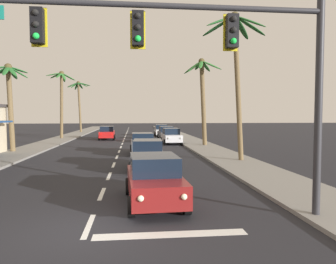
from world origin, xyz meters
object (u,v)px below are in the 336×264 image
sedan_third_in_queue (148,154)px  sedan_parked_mid_kerb (166,133)px  sedan_oncoming_far (107,133)px  sedan_parked_nearest_kerb (161,130)px  palm_right_second (236,54)px  traffic_signal_mast (197,49)px  sedan_lead_at_stop_bar (154,179)px  palm_right_third (203,88)px  palm_left_farthest (79,95)px  palm_left_second (10,91)px  sedan_parked_far_kerb (171,136)px  sedan_fifth_in_queue (143,143)px  palm_left_third (62,92)px

sedan_third_in_queue → sedan_parked_mid_kerb: 21.46m
sedan_oncoming_far → sedan_parked_nearest_kerb: bearing=36.4°
palm_right_second → sedan_third_in_queue: bearing=-159.0°
traffic_signal_mast → sedan_parked_nearest_kerb: size_ratio=2.45×
sedan_lead_at_stop_bar → palm_right_third: palm_right_third is taller
sedan_lead_at_stop_bar → palm_left_farthest: size_ratio=0.50×
sedan_third_in_queue → sedan_oncoming_far: 22.93m
sedan_oncoming_far → sedan_third_in_queue: bearing=-79.6°
palm_left_second → palm_right_second: (16.60, -6.83, 2.03)m
sedan_oncoming_far → sedan_parked_far_kerb: same height
traffic_signal_mast → sedan_oncoming_far: (-5.14, 31.76, -4.08)m
sedan_lead_at_stop_bar → palm_right_third: size_ratio=0.52×
sedan_fifth_in_queue → palm_left_farthest: 33.74m
sedan_oncoming_far → palm_right_second: (9.99, -20.31, 6.20)m
traffic_signal_mast → palm_left_second: size_ratio=1.51×
sedan_lead_at_stop_bar → palm_left_third: palm_left_third is taller
traffic_signal_mast → palm_left_farthest: (-11.19, 47.89, 1.58)m
sedan_parked_nearest_kerb → palm_left_third: (-13.05, -4.05, 5.09)m
palm_left_second → palm_left_farthest: palm_left_farthest is taller
sedan_lead_at_stop_bar → sedan_parked_far_kerb: size_ratio=1.00×
sedan_parked_mid_kerb → palm_left_farthest: palm_left_farthest is taller
sedan_third_in_queue → sedan_oncoming_far: bearing=100.4°
sedan_third_in_queue → sedan_fifth_in_queue: (-0.10, 6.99, 0.00)m
palm_right_third → palm_left_farthest: bearing=122.0°
sedan_third_in_queue → palm_right_second: bearing=21.0°
traffic_signal_mast → sedan_parked_far_kerb: traffic_signal_mast is taller
sedan_lead_at_stop_bar → sedan_fifth_in_queue: 13.98m
palm_left_third → palm_right_third: bearing=-34.8°
sedan_parked_far_kerb → palm_left_farthest: (-13.36, 23.01, 5.66)m
sedan_lead_at_stop_bar → sedan_parked_mid_kerb: (3.26, 28.21, 0.00)m
sedan_parked_nearest_kerb → palm_right_third: palm_right_third is taller
sedan_fifth_in_queue → sedan_oncoming_far: same height
sedan_lead_at_stop_bar → sedan_parked_nearest_kerb: 35.07m
palm_left_farthest → palm_right_second: bearing=-66.3°
sedan_parked_nearest_kerb → sedan_parked_far_kerb: (0.01, -12.26, 0.00)m
palm_left_farthest → palm_right_second: size_ratio=0.92×
traffic_signal_mast → palm_left_third: 34.84m
sedan_fifth_in_queue → palm_left_third: size_ratio=0.52×
sedan_parked_far_kerb → palm_right_second: (2.68, -13.43, 6.20)m
sedan_oncoming_far → palm_right_third: (10.10, -9.67, 4.87)m
sedan_parked_mid_kerb → palm_left_third: bearing=168.5°
sedan_parked_mid_kerb → palm_left_third: (-13.08, 2.65, 5.09)m
sedan_lead_at_stop_bar → sedan_parked_nearest_kerb: bearing=84.7°
sedan_oncoming_far → palm_left_second: palm_left_second is taller
palm_right_second → palm_left_second: bearing=157.6°
palm_right_second → sedan_lead_at_stop_bar: bearing=-122.6°
palm_left_third → palm_right_second: size_ratio=0.89×
traffic_signal_mast → sedan_fifth_in_queue: traffic_signal_mast is taller
sedan_lead_at_stop_bar → sedan_fifth_in_queue: size_ratio=1.01×
sedan_lead_at_stop_bar → sedan_third_in_queue: size_ratio=1.00×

